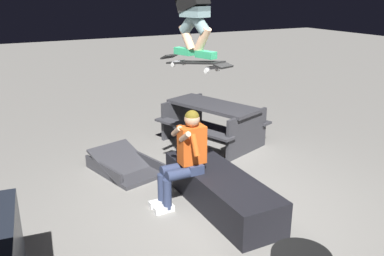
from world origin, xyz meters
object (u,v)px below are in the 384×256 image
Objects in this scene: skater_airborne at (191,1)px; kicker_ramp at (126,168)px; person_sitting_on_ledge at (185,154)px; ledge_box_main at (220,190)px; skateboard at (195,63)px; picnic_table_back at (213,117)px.

kicker_ramp is at bearing 15.19° from skater_airborne.
person_sitting_on_ledge is 1.90m from skater_airborne.
skateboard reaches higher than ledge_box_main.
ledge_box_main is 1.60× the size of kicker_ramp.
picnic_table_back is (0.48, -1.87, 0.43)m from kicker_ramp.
ledge_box_main is at bearing -112.24° from skater_airborne.
skateboard reaches higher than kicker_ramp.
ledge_box_main is 1.83× the size of skater_airborne.
skateboard is at bearing 75.03° from ledge_box_main.
ledge_box_main is at bearing -126.14° from person_sitting_on_ledge.
skater_airborne is (0.05, 0.02, 0.69)m from skateboard.
ledge_box_main is 2.39m from picnic_table_back.
person_sitting_on_ledge is 1.00× the size of kicker_ramp.
kicker_ramp is 1.98m from picnic_table_back.
skater_airborne is (-0.13, -0.02, 1.90)m from person_sitting_on_ledge.
skater_airborne reaches higher than picnic_table_back.
ledge_box_main is at bearing 151.91° from picnic_table_back.
ledge_box_main is 1.73m from skateboard.
skater_airborne is at bearing 142.88° from picnic_table_back.
skater_airborne is at bearing -169.56° from person_sitting_on_ledge.
kicker_ramp is (1.33, 0.37, -0.64)m from person_sitting_on_ledge.
picnic_table_back is at bearing -28.09° from ledge_box_main.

